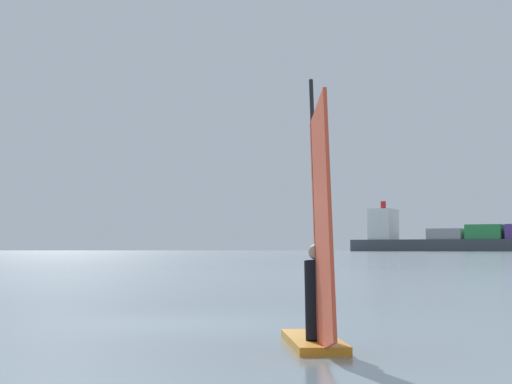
% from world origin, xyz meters
% --- Properties ---
extents(ground_plane, '(4000.00, 4000.00, 0.00)m').
position_xyz_m(ground_plane, '(0.00, 0.00, 0.00)').
color(ground_plane, gray).
extents(windsurfer, '(1.54, 3.07, 3.91)m').
position_xyz_m(windsurfer, '(3.44, -3.03, 0.92)').
color(windsurfer, orange).
rests_on(windsurfer, ground_plane).
extents(cargo_ship, '(181.15, 55.67, 37.83)m').
position_xyz_m(cargo_ship, '(-27.29, 588.30, 9.08)').
color(cargo_ship, '#3F444C').
rests_on(cargo_ship, ground_plane).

